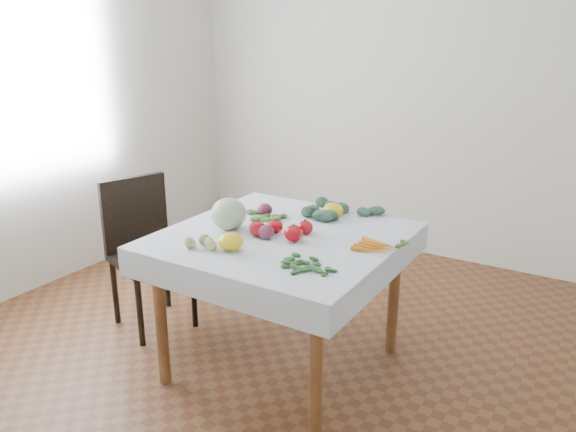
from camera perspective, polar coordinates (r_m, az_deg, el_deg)
name	(u,v)px	position (r m, az deg, el deg)	size (l,w,h in m)	color
ground	(283,365)	(3.14, -0.51, -14.94)	(4.00, 4.00, 0.00)	brown
back_wall	(423,83)	(4.47, 13.58, 12.96)	(4.00, 0.04, 2.70)	silver
left_wall	(20,92)	(4.08, -25.59, 11.30)	(0.04, 4.00, 2.70)	silver
table	(283,253)	(2.84, -0.55, -3.79)	(1.00, 1.00, 0.75)	brown
tablecloth	(283,235)	(2.80, -0.56, -1.90)	(1.12, 1.12, 0.01)	white
chair	(144,242)	(3.48, -14.42, -2.60)	(0.52, 0.52, 0.90)	black
cabbage	(229,214)	(2.86, -6.05, 0.22)	(0.18, 0.18, 0.16)	beige
tomato_a	(275,226)	(2.80, -1.32, -1.07)	(0.08, 0.08, 0.07)	red
tomato_b	(257,228)	(2.77, -3.13, -1.26)	(0.08, 0.08, 0.07)	red
tomato_c	(305,227)	(2.79, 1.76, -1.16)	(0.08, 0.08, 0.07)	red
tomato_d	(293,233)	(2.69, 0.56, -1.77)	(0.09, 0.09, 0.08)	red
heirloom_back	(333,210)	(3.06, 4.60, 0.60)	(0.11, 0.11, 0.08)	yellow
heirloom_front	(231,241)	(2.60, -5.84, -2.57)	(0.12, 0.12, 0.08)	yellow
onion_a	(265,210)	(3.07, -2.35, 0.64)	(0.08, 0.08, 0.07)	#5A1934
onion_b	(266,232)	(2.73, -2.22, -1.61)	(0.08, 0.08, 0.07)	#5A1934
tomatillo_cluster	(201,243)	(2.65, -8.88, -2.74)	(0.16, 0.09, 0.05)	#ADC773
carrot_bunch	(376,247)	(2.63, 8.95, -3.08)	(0.18, 0.17, 0.03)	orange
kale_bunch	(339,212)	(3.08, 5.23, 0.40)	(0.35, 0.31, 0.05)	#325340
basil_bunch	(307,267)	(2.40, 1.90, -5.15)	(0.23, 0.20, 0.01)	#194F18
dill_bunch	(263,215)	(3.05, -2.55, 0.06)	(0.18, 0.18, 0.02)	#4C7B38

